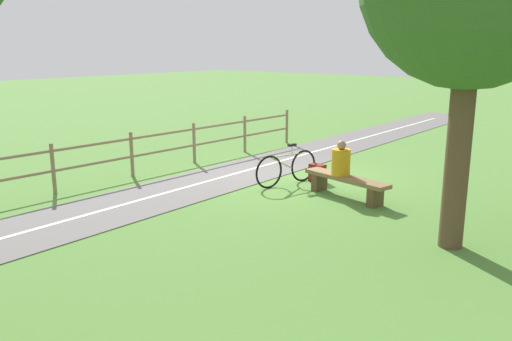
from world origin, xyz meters
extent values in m
plane|color=#548438|center=(0.00, 0.00, 0.00)|extent=(80.00, 80.00, 0.00)
cube|color=#66605E|center=(1.08, 4.00, 0.01)|extent=(2.24, 36.01, 0.02)
cube|color=silver|center=(1.08, 4.00, 0.02)|extent=(0.35, 32.00, 0.00)
cube|color=brown|center=(-1.93, 0.70, 0.40)|extent=(1.99, 0.75, 0.08)
cube|color=brown|center=(-2.65, 0.85, 0.18)|extent=(0.22, 0.35, 0.36)
cube|color=brown|center=(-1.21, 0.56, 0.18)|extent=(0.22, 0.35, 0.36)
cylinder|color=orange|center=(-1.78, 0.67, 0.71)|extent=(0.44, 0.44, 0.53)
sphere|color=#9E755B|center=(-1.78, 0.67, 1.05)|extent=(0.18, 0.18, 0.18)
torus|color=black|center=(-0.29, 1.11, 0.36)|extent=(0.20, 0.71, 0.72)
torus|color=black|center=(-0.51, 0.14, 0.36)|extent=(0.20, 0.71, 0.72)
cylinder|color=silver|center=(-0.40, 0.62, 0.66)|extent=(0.22, 0.83, 0.04)
cylinder|color=silver|center=(-0.37, 0.77, 0.51)|extent=(0.17, 0.61, 0.33)
cylinder|color=silver|center=(-0.43, 0.48, 0.76)|extent=(0.03, 0.03, 0.20)
cube|color=black|center=(-0.43, 0.48, 0.87)|extent=(0.12, 0.21, 0.05)
cube|color=maroon|center=(-0.78, -0.03, 0.20)|extent=(0.37, 0.26, 0.40)
cube|color=maroon|center=(-0.76, 0.10, 0.14)|extent=(0.24, 0.07, 0.18)
cylinder|color=#847051|center=(2.63, -3.52, 0.52)|extent=(0.08, 0.08, 1.04)
cylinder|color=#847051|center=(2.69, -1.59, 0.52)|extent=(0.08, 0.08, 1.04)
cylinder|color=#847051|center=(2.76, 0.35, 0.52)|extent=(0.08, 0.08, 1.04)
cylinder|color=#847051|center=(2.83, 2.28, 0.52)|extent=(0.08, 0.08, 1.04)
cylinder|color=#847051|center=(2.90, 4.21, 0.52)|extent=(0.08, 0.08, 1.04)
cylinder|color=#847051|center=(2.86, 3.24, 0.89)|extent=(0.54, 13.53, 0.06)
cylinder|color=#847051|center=(2.86, 3.24, 0.47)|extent=(0.54, 13.53, 0.06)
cylinder|color=brown|center=(-4.49, 1.99, 1.57)|extent=(0.36, 0.36, 3.13)
camera|label=1|loc=(-7.01, 9.68, 2.97)|focal=37.03mm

